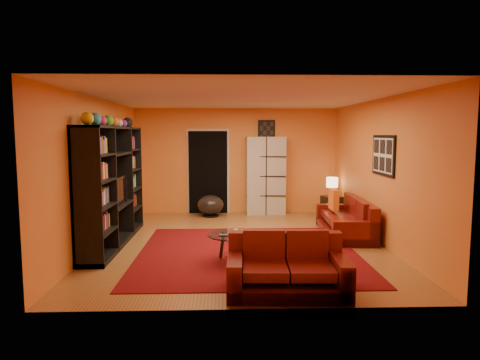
{
  "coord_description": "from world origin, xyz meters",
  "views": [
    {
      "loc": [
        -0.27,
        -7.63,
        1.97
      ],
      "look_at": [
        -0.0,
        0.1,
        1.13
      ],
      "focal_mm": 32.0,
      "sensor_mm": 36.0,
      "label": 1
    }
  ],
  "objects_px": {
    "loveseat": "(287,268)",
    "coffee_table": "(235,237)",
    "tv": "(115,191)",
    "bowl_chair": "(210,205)",
    "table_lamp": "(332,183)",
    "entertainment_unit": "(113,186)",
    "storage_cabinet": "(265,176)",
    "sofa": "(349,221)",
    "side_table": "(332,207)"
  },
  "relations": [
    {
      "from": "loveseat",
      "to": "coffee_table",
      "type": "xyz_separation_m",
      "value": [
        -0.62,
        1.25,
        0.1
      ]
    },
    {
      "from": "tv",
      "to": "loveseat",
      "type": "distance_m",
      "value": 3.68
    },
    {
      "from": "loveseat",
      "to": "coffee_table",
      "type": "distance_m",
      "value": 1.4
    },
    {
      "from": "bowl_chair",
      "to": "tv",
      "type": "bearing_deg",
      "value": -122.36
    },
    {
      "from": "bowl_chair",
      "to": "table_lamp",
      "type": "bearing_deg",
      "value": -3.39
    },
    {
      "from": "loveseat",
      "to": "table_lamp",
      "type": "distance_m",
      "value": 5.06
    },
    {
      "from": "bowl_chair",
      "to": "table_lamp",
      "type": "xyz_separation_m",
      "value": [
        2.88,
        -0.17,
        0.54
      ]
    },
    {
      "from": "entertainment_unit",
      "to": "storage_cabinet",
      "type": "bearing_deg",
      "value": 43.13
    },
    {
      "from": "entertainment_unit",
      "to": "coffee_table",
      "type": "height_order",
      "value": "entertainment_unit"
    },
    {
      "from": "tv",
      "to": "sofa",
      "type": "relative_size",
      "value": 0.42
    },
    {
      "from": "side_table",
      "to": "table_lamp",
      "type": "distance_m",
      "value": 0.57
    },
    {
      "from": "bowl_chair",
      "to": "entertainment_unit",
      "type": "bearing_deg",
      "value": -123.63
    },
    {
      "from": "entertainment_unit",
      "to": "bowl_chair",
      "type": "distance_m",
      "value": 3.07
    },
    {
      "from": "tv",
      "to": "storage_cabinet",
      "type": "xyz_separation_m",
      "value": [
        2.94,
        2.84,
        -0.02
      ]
    },
    {
      "from": "loveseat",
      "to": "coffee_table",
      "type": "height_order",
      "value": "loveseat"
    },
    {
      "from": "side_table",
      "to": "tv",
      "type": "bearing_deg",
      "value": -152.33
    },
    {
      "from": "entertainment_unit",
      "to": "storage_cabinet",
      "type": "height_order",
      "value": "entertainment_unit"
    },
    {
      "from": "table_lamp",
      "to": "entertainment_unit",
      "type": "bearing_deg",
      "value": -153.03
    },
    {
      "from": "sofa",
      "to": "entertainment_unit",
      "type": "bearing_deg",
      "value": -170.18
    },
    {
      "from": "coffee_table",
      "to": "bowl_chair",
      "type": "distance_m",
      "value": 3.68
    },
    {
      "from": "entertainment_unit",
      "to": "bowl_chair",
      "type": "height_order",
      "value": "entertainment_unit"
    },
    {
      "from": "entertainment_unit",
      "to": "loveseat",
      "type": "xyz_separation_m",
      "value": [
        2.77,
        -2.42,
        -0.76
      ]
    },
    {
      "from": "side_table",
      "to": "table_lamp",
      "type": "bearing_deg",
      "value": 90.0
    },
    {
      "from": "sofa",
      "to": "bowl_chair",
      "type": "relative_size",
      "value": 3.25
    },
    {
      "from": "entertainment_unit",
      "to": "tv",
      "type": "height_order",
      "value": "entertainment_unit"
    },
    {
      "from": "tv",
      "to": "bowl_chair",
      "type": "height_order",
      "value": "tv"
    },
    {
      "from": "side_table",
      "to": "bowl_chair",
      "type": "bearing_deg",
      "value": 176.61
    },
    {
      "from": "sofa",
      "to": "coffee_table",
      "type": "distance_m",
      "value": 2.8
    },
    {
      "from": "loveseat",
      "to": "coffee_table",
      "type": "bearing_deg",
      "value": 28.83
    },
    {
      "from": "tv",
      "to": "side_table",
      "type": "height_order",
      "value": "tv"
    },
    {
      "from": "loveseat",
      "to": "table_lamp",
      "type": "xyz_separation_m",
      "value": [
        1.75,
        4.72,
        0.53
      ]
    },
    {
      "from": "entertainment_unit",
      "to": "side_table",
      "type": "height_order",
      "value": "entertainment_unit"
    },
    {
      "from": "loveseat",
      "to": "side_table",
      "type": "height_order",
      "value": "loveseat"
    },
    {
      "from": "storage_cabinet",
      "to": "side_table",
      "type": "xyz_separation_m",
      "value": [
        1.54,
        -0.5,
        -0.7
      ]
    },
    {
      "from": "bowl_chair",
      "to": "coffee_table",
      "type": "bearing_deg",
      "value": -82.07
    },
    {
      "from": "bowl_chair",
      "to": "table_lamp",
      "type": "height_order",
      "value": "table_lamp"
    },
    {
      "from": "storage_cabinet",
      "to": "tv",
      "type": "bearing_deg",
      "value": -139.64
    },
    {
      "from": "coffee_table",
      "to": "side_table",
      "type": "relative_size",
      "value": 1.7
    },
    {
      "from": "bowl_chair",
      "to": "side_table",
      "type": "bearing_deg",
      "value": -3.39
    },
    {
      "from": "entertainment_unit",
      "to": "tv",
      "type": "xyz_separation_m",
      "value": [
        0.05,
        -0.04,
        -0.08
      ]
    },
    {
      "from": "side_table",
      "to": "table_lamp",
      "type": "height_order",
      "value": "table_lamp"
    },
    {
      "from": "bowl_chair",
      "to": "side_table",
      "type": "height_order",
      "value": "bowl_chair"
    },
    {
      "from": "loveseat",
      "to": "bowl_chair",
      "type": "bearing_deg",
      "value": 15.4
    },
    {
      "from": "sofa",
      "to": "bowl_chair",
      "type": "height_order",
      "value": "sofa"
    },
    {
      "from": "loveseat",
      "to": "storage_cabinet",
      "type": "distance_m",
      "value": 5.26
    },
    {
      "from": "sofa",
      "to": "coffee_table",
      "type": "height_order",
      "value": "sofa"
    },
    {
      "from": "bowl_chair",
      "to": "side_table",
      "type": "distance_m",
      "value": 2.89
    },
    {
      "from": "entertainment_unit",
      "to": "bowl_chair",
      "type": "bearing_deg",
      "value": 56.37
    },
    {
      "from": "tv",
      "to": "entertainment_unit",
      "type": "bearing_deg",
      "value": 49.08
    },
    {
      "from": "sofa",
      "to": "side_table",
      "type": "relative_size",
      "value": 4.04
    }
  ]
}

